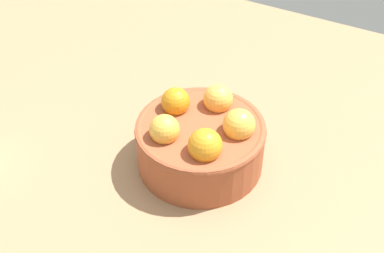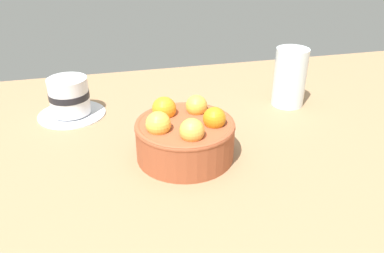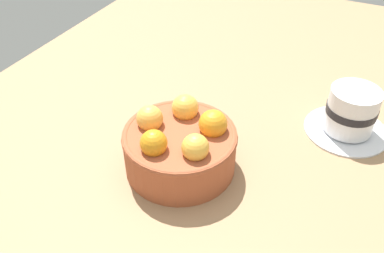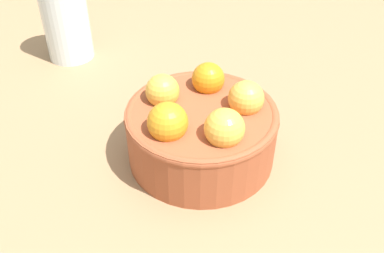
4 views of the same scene
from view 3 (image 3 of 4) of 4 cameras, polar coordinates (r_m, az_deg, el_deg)
The scene contains 3 objects.
ground_plane at distance 60.60cm, azimuth -1.57°, elevation -6.49°, with size 146.52×85.02×3.22cm, color #997551.
terracotta_bowl at distance 56.90cm, azimuth -1.64°, elevation -2.57°, with size 15.63×15.63×8.95cm.
coffee_cup at distance 67.70cm, azimuth 20.92°, elevation 1.68°, with size 12.87×12.87×7.54cm.
Camera 3 is at (-38.00, -19.86, 41.21)cm, focal length 38.91 mm.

